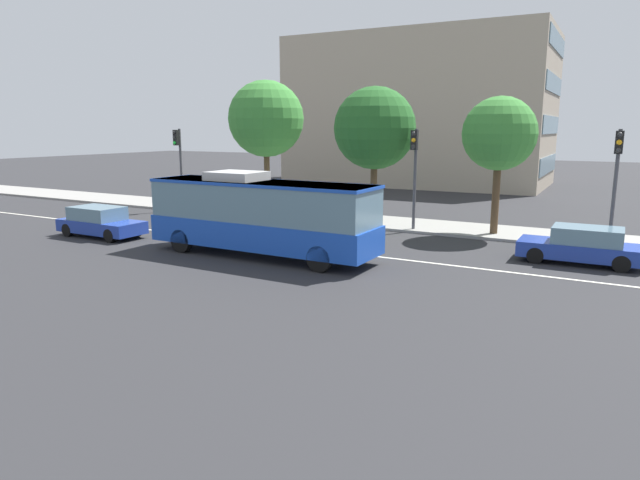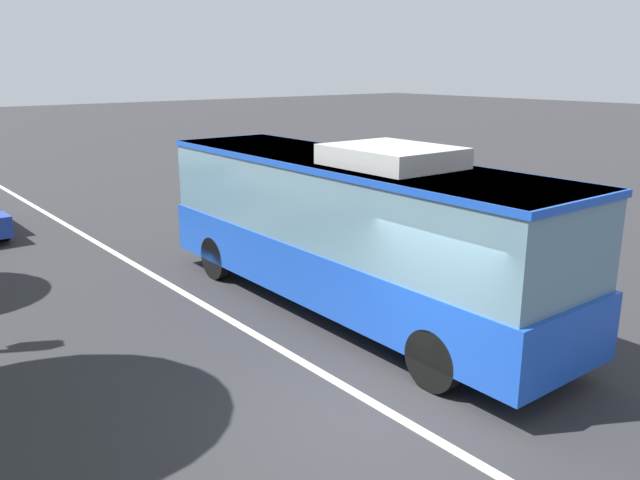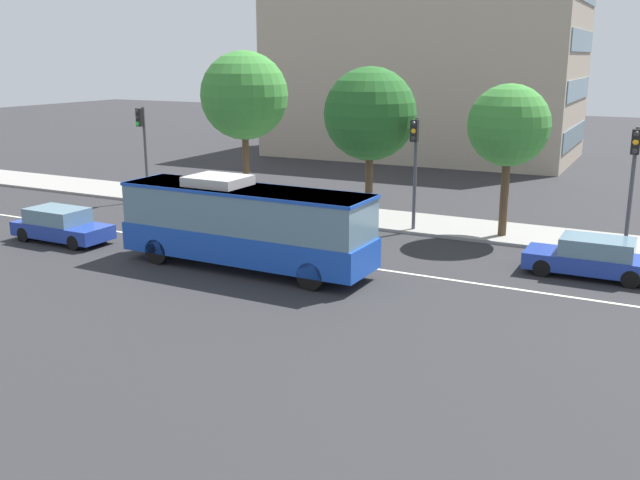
{
  "view_description": "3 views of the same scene",
  "coord_description": "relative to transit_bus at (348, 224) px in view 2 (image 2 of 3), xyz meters",
  "views": [
    {
      "loc": [
        16.51,
        -20.93,
        5.23
      ],
      "look_at": [
        6.03,
        -1.99,
        0.9
      ],
      "focal_mm": 31.47,
      "sensor_mm": 36.0,
      "label": 1
    },
    {
      "loc": [
        -5.95,
        5.92,
        4.84
      ],
      "look_at": [
        5.3,
        -3.03,
        0.92
      ],
      "focal_mm": 36.02,
      "sensor_mm": 36.0,
      "label": 2
    },
    {
      "loc": [
        17.84,
        -23.94,
        7.82
      ],
      "look_at": [
        6.35,
        -1.85,
        1.4
      ],
      "focal_mm": 39.98,
      "sensor_mm": 36.0,
      "label": 3
    }
  ],
  "objects": [
    {
      "name": "transit_bus",
      "position": [
        0.0,
        0.0,
        0.0
      ],
      "size": [
        10.03,
        2.62,
        3.46
      ],
      "rotation": [
        0.0,
        0.0,
        -0.01
      ],
      "color": "#1947B7",
      "rests_on": "ground_plane"
    },
    {
      "name": "ground_plane",
      "position": [
        -3.34,
        2.18,
        -1.81
      ],
      "size": [
        160.0,
        160.0,
        0.0
      ],
      "primitive_type": "plane",
      "color": "#28282B"
    },
    {
      "name": "lane_centre_line",
      "position": [
        -3.34,
        2.18,
        -1.8
      ],
      "size": [
        76.0,
        0.16,
        0.01
      ],
      "primitive_type": "cube",
      "color": "silver",
      "rests_on": "ground_plane"
    }
  ]
}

